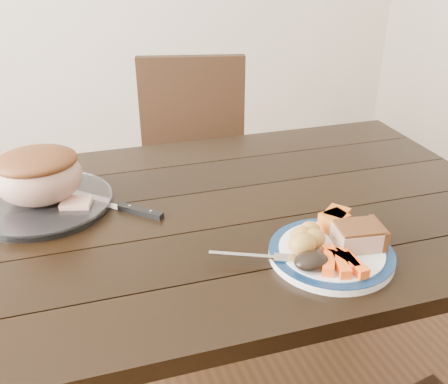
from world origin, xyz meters
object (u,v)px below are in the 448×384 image
object	(u,v)px
serving_platter	(44,204)
carving_knife	(127,208)
chair_far	(194,165)
dinner_plate	(331,254)
roast_joint	(39,177)
fork	(259,257)
pork_slice	(358,237)
dining_table	(191,244)

from	to	relation	value
serving_platter	carving_knife	bearing A→B (deg)	-23.84
chair_far	carving_knife	distance (m)	0.80
dinner_plate	roast_joint	bearing A→B (deg)	142.82
fork	roast_joint	size ratio (longest dim) A/B	0.81
fork	roast_joint	distance (m)	0.57
dinner_plate	pork_slice	size ratio (longest dim) A/B	2.74
chair_far	fork	bearing A→B (deg)	96.66
roast_joint	carving_knife	xyz separation A→B (m)	(0.19, -0.08, -0.08)
chair_far	roast_joint	xyz separation A→B (m)	(-0.55, -0.59, 0.31)
chair_far	carving_knife	bearing A→B (deg)	76.93
chair_far	dinner_plate	distance (m)	1.04
pork_slice	fork	world-z (taller)	pork_slice
serving_platter	pork_slice	distance (m)	0.75
carving_knife	pork_slice	bearing A→B (deg)	5.61
serving_platter	roast_joint	distance (m)	0.08
pork_slice	carving_knife	world-z (taller)	pork_slice
serving_platter	dinner_plate	bearing A→B (deg)	-37.18
dining_table	chair_far	bearing A→B (deg)	73.26
pork_slice	serving_platter	bearing A→B (deg)	145.19
dining_table	pork_slice	size ratio (longest dim) A/B	17.41
chair_far	dinner_plate	size ratio (longest dim) A/B	3.60
dinner_plate	roast_joint	distance (m)	0.70
chair_far	fork	world-z (taller)	chair_far
carving_knife	dining_table	bearing A→B (deg)	22.29
roast_joint	pork_slice	bearing A→B (deg)	-34.81
fork	dinner_plate	bearing A→B (deg)	17.23
carving_knife	chair_far	bearing A→B (deg)	106.26
dinner_plate	carving_knife	distance (m)	0.50
fork	serving_platter	bearing A→B (deg)	162.18
chair_far	serving_platter	bearing A→B (deg)	62.24
chair_far	serving_platter	xyz separation A→B (m)	(-0.55, -0.59, 0.23)
serving_platter	roast_joint	bearing A→B (deg)	0.00
dining_table	fork	bearing A→B (deg)	-74.16
roast_joint	fork	bearing A→B (deg)	-44.46
pork_slice	dining_table	bearing A→B (deg)	134.69
dining_table	roast_joint	distance (m)	0.40
roast_joint	serving_platter	bearing A→B (deg)	0.00
dinner_plate	roast_joint	xyz separation A→B (m)	(-0.56, 0.42, 0.08)
chair_far	carving_knife	world-z (taller)	chair_far
pork_slice	roast_joint	bearing A→B (deg)	145.19
fork	carving_knife	size ratio (longest dim) A/B	0.69
chair_far	roast_joint	distance (m)	0.87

